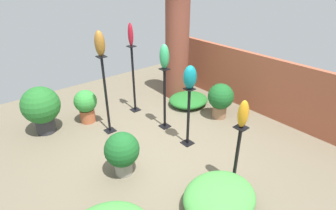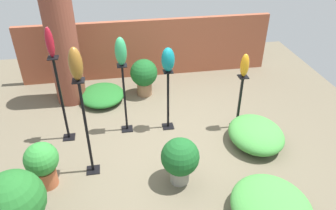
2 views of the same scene
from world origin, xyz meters
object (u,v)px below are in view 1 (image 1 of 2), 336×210
art_vase_teal (190,77)px  potted_plant_near_pillar (86,104)px  brick_pillar (177,43)px  potted_plant_back_center (122,151)px  pedestal_jade (165,101)px  potted_plant_mid_left (220,98)px  pedestal_teal (188,120)px  art_vase_amber (243,114)px  art_vase_bronze (100,43)px  art_vase_jade (164,57)px  pedestal_bronze (106,99)px  pedestal_amber (236,160)px  art_vase_ruby (131,34)px  potted_plant_front_right (41,107)px  pedestal_ruby (134,82)px

art_vase_teal → potted_plant_near_pillar: 2.44m
brick_pillar → potted_plant_back_center: bearing=-56.7°
brick_pillar → potted_plant_near_pillar: bearing=-94.4°
pedestal_jade → potted_plant_mid_left: size_ratio=1.62×
pedestal_teal → potted_plant_back_center: size_ratio=1.54×
art_vase_amber → art_vase_bronze: bearing=-164.3°
art_vase_jade → pedestal_bronze: bearing=-120.9°
pedestal_amber → art_vase_bronze: (-2.55, -0.72, 1.33)m
pedestal_bronze → potted_plant_mid_left: size_ratio=1.99×
art_vase_jade → potted_plant_near_pillar: size_ratio=0.65×
art_vase_bronze → art_vase_ruby: 1.00m
art_vase_amber → potted_plant_front_right: size_ratio=0.42×
brick_pillar → potted_plant_mid_left: (1.50, -0.04, -0.91)m
pedestal_bronze → pedestal_amber: (2.55, 0.72, -0.26)m
art_vase_ruby → potted_plant_back_center: (1.70, -1.32, -1.33)m
art_vase_teal → potted_plant_front_right: (-2.13, -1.92, -0.78)m
potted_plant_front_right → art_vase_amber: bearing=27.1°
pedestal_bronze → potted_plant_near_pillar: pedestal_bronze is taller
brick_pillar → potted_plant_back_center: (1.73, -2.63, -0.95)m
pedestal_jade → potted_plant_front_right: size_ratio=1.33×
art_vase_amber → art_vase_teal: bearing=170.5°
pedestal_jade → potted_plant_mid_left: pedestal_jade is taller
art_vase_jade → potted_plant_back_center: bearing=-63.9°
art_vase_jade → potted_plant_front_right: (-1.39, -1.97, -0.96)m
art_vase_jade → potted_plant_mid_left: (0.45, 1.19, -1.05)m
pedestal_bronze → pedestal_jade: pedestal_bronze is taller
pedestal_bronze → pedestal_teal: size_ratio=1.39×
pedestal_ruby → potted_plant_back_center: size_ratio=2.07×
art_vase_teal → potted_plant_back_center: art_vase_teal is taller
brick_pillar → art_vase_bronze: brick_pillar is taller
pedestal_ruby → pedestal_teal: bearing=0.8°
potted_plant_back_center → potted_plant_near_pillar: size_ratio=1.02×
potted_plant_front_right → art_vase_bronze: bearing=51.2°
brick_pillar → pedestal_amber: size_ratio=2.66×
pedestal_jade → potted_plant_near_pillar: (-1.23, -1.15, -0.17)m
pedestal_bronze → potted_plant_back_center: (1.26, -0.43, -0.30)m
brick_pillar → potted_plant_front_right: size_ratio=2.85×
brick_pillar → pedestal_bronze: (0.46, -2.21, -0.65)m
art_vase_ruby → pedestal_ruby: bearing=0.0°
pedestal_jade → art_vase_ruby: size_ratio=2.71×
pedestal_amber → potted_plant_back_center: bearing=-138.4°
pedestal_jade → potted_plant_mid_left: (0.45, 1.19, -0.13)m
brick_pillar → pedestal_ruby: (0.03, -1.31, -0.67)m
art_vase_ruby → pedestal_bronze: bearing=-64.3°
brick_pillar → pedestal_jade: size_ratio=2.15×
pedestal_jade → pedestal_ruby: size_ratio=0.84×
art_vase_teal → potted_plant_mid_left: size_ratio=0.52×
pedestal_amber → pedestal_jade: size_ratio=0.81×
pedestal_ruby → art_vase_ruby: 1.05m
pedestal_bronze → potted_plant_mid_left: (1.03, 2.16, -0.27)m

